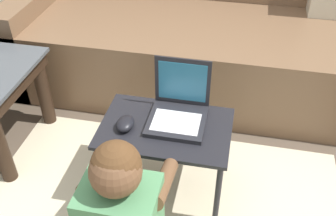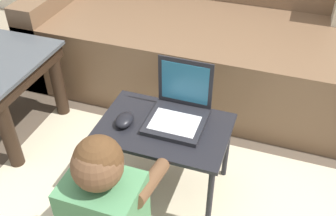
% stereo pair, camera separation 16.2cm
% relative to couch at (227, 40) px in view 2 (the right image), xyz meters
% --- Properties ---
extents(ground_plane, '(16.00, 16.00, 0.00)m').
position_rel_couch_xyz_m(ground_plane, '(-0.06, -1.07, -0.29)').
color(ground_plane, gray).
extents(couch, '(2.25, 0.93, 0.83)m').
position_rel_couch_xyz_m(couch, '(0.00, 0.00, 0.00)').
color(couch, brown).
rests_on(couch, ground_plane).
extents(laptop_desk, '(0.54, 0.36, 0.37)m').
position_rel_couch_xyz_m(laptop_desk, '(-0.06, -0.96, 0.03)').
color(laptop_desk, black).
rests_on(laptop_desk, ground_plane).
extents(laptop, '(0.24, 0.23, 0.24)m').
position_rel_couch_xyz_m(laptop, '(-0.02, -0.90, 0.12)').
color(laptop, '#232328').
rests_on(laptop, laptop_desk).
extents(computer_mouse, '(0.07, 0.10, 0.04)m').
position_rel_couch_xyz_m(computer_mouse, '(-0.22, -1.00, 0.10)').
color(computer_mouse, black).
rests_on(computer_mouse, laptop_desk).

